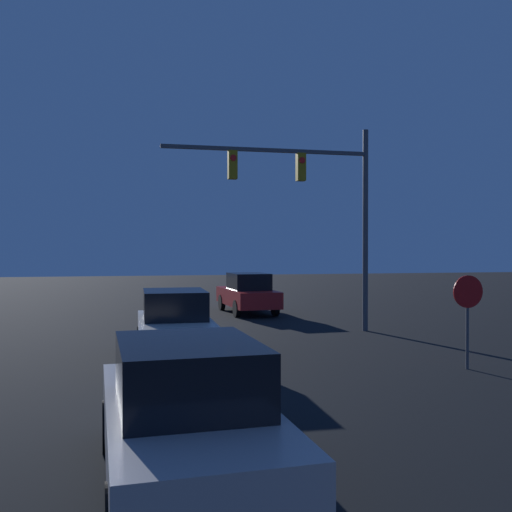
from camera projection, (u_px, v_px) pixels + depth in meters
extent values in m
cube|color=#99999E|center=(185.00, 428.00, 6.53)|extent=(1.98, 4.60, 0.68)
cube|color=black|center=(188.00, 372.00, 6.30)|extent=(1.59, 2.09, 0.70)
cylinder|color=black|center=(110.00, 427.00, 7.66)|extent=(0.23, 0.71, 0.70)
cylinder|color=black|center=(227.00, 417.00, 8.10)|extent=(0.23, 0.71, 0.70)
cylinder|color=black|center=(292.00, 501.00, 5.40)|extent=(0.23, 0.71, 0.70)
sphere|color=#F9EFC6|center=(131.00, 381.00, 8.59)|extent=(0.18, 0.18, 0.18)
sphere|color=#F9EFC6|center=(195.00, 377.00, 8.85)|extent=(0.18, 0.18, 0.18)
cube|color=beige|center=(175.00, 333.00, 13.92)|extent=(1.84, 4.55, 0.68)
cube|color=black|center=(174.00, 304.00, 14.14)|extent=(1.53, 2.04, 0.70)
cylinder|color=black|center=(216.00, 356.00, 12.72)|extent=(0.21, 0.70, 0.70)
cylinder|color=black|center=(142.00, 359.00, 12.39)|extent=(0.21, 0.70, 0.70)
cylinder|color=black|center=(202.00, 337.00, 15.47)|extent=(0.21, 0.70, 0.70)
cylinder|color=black|center=(141.00, 339.00, 15.13)|extent=(0.21, 0.70, 0.70)
sphere|color=#F9EFC6|center=(206.00, 345.00, 11.79)|extent=(0.18, 0.18, 0.18)
sphere|color=#F9EFC6|center=(159.00, 347.00, 11.59)|extent=(0.18, 0.18, 0.18)
cube|color=#B21E1E|center=(247.00, 297.00, 24.47)|extent=(2.00, 4.61, 0.68)
cube|color=black|center=(249.00, 281.00, 24.25)|extent=(1.60, 2.10, 0.70)
cylinder|color=black|center=(222.00, 302.00, 25.60)|extent=(0.23, 0.71, 0.70)
cylinder|color=black|center=(256.00, 301.00, 26.05)|extent=(0.23, 0.71, 0.70)
cylinder|color=black|center=(237.00, 309.00, 22.90)|extent=(0.23, 0.71, 0.70)
cylinder|color=black|center=(275.00, 308.00, 23.35)|extent=(0.23, 0.71, 0.70)
sphere|color=#F9EFC6|center=(225.00, 292.00, 26.54)|extent=(0.18, 0.18, 0.18)
sphere|color=#F9EFC6|center=(245.00, 291.00, 26.80)|extent=(0.18, 0.18, 0.18)
cylinder|color=#4C4C51|center=(365.00, 231.00, 19.08)|extent=(0.18, 0.18, 6.73)
cube|color=#4C4C51|center=(267.00, 150.00, 18.29)|extent=(6.79, 0.12, 0.12)
cube|color=#A57F14|center=(301.00, 167.00, 18.55)|extent=(0.28, 0.28, 0.90)
cylinder|color=red|center=(302.00, 160.00, 18.40)|extent=(0.20, 0.02, 0.20)
cube|color=#A57F14|center=(232.00, 165.00, 18.04)|extent=(0.28, 0.28, 0.90)
cylinder|color=red|center=(233.00, 158.00, 17.90)|extent=(0.20, 0.02, 0.20)
cylinder|color=#4C4C51|center=(467.00, 322.00, 12.99)|extent=(0.07, 0.07, 2.14)
cylinder|color=red|center=(468.00, 292.00, 12.96)|extent=(0.74, 0.03, 0.74)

